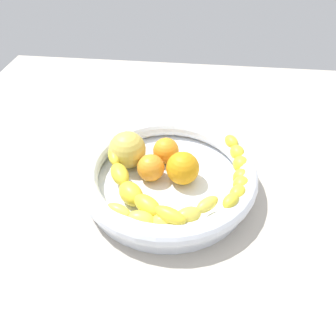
# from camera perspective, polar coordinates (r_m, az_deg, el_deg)

# --- Properties ---
(kitchen_counter) EXTENTS (1.20, 1.20, 0.03)m
(kitchen_counter) POSITION_cam_1_polar(r_m,az_deg,el_deg) (0.71, 0.00, -4.19)
(kitchen_counter) COLOR #B4AB9E
(kitchen_counter) RESTS_ON ground
(fruit_bowl) EXTENTS (0.35, 0.35, 0.06)m
(fruit_bowl) POSITION_cam_1_polar(r_m,az_deg,el_deg) (0.68, 0.00, -1.38)
(fruit_bowl) COLOR white
(fruit_bowl) RESTS_ON kitchen_counter
(banana_draped_left) EXTENTS (0.20, 0.09, 0.04)m
(banana_draped_left) POSITION_cam_1_polar(r_m,az_deg,el_deg) (0.59, -0.65, -8.09)
(banana_draped_left) COLOR #DFCB47
(banana_draped_left) RESTS_ON fruit_bowl
(banana_draped_right) EXTENTS (0.18, 0.20, 0.05)m
(banana_draped_right) POSITION_cam_1_polar(r_m,az_deg,el_deg) (0.63, -5.70, -3.48)
(banana_draped_right) COLOR yellow
(banana_draped_right) RESTS_ON fruit_bowl
(banana_arching_top) EXTENTS (0.07, 0.22, 0.05)m
(banana_arching_top) POSITION_cam_1_polar(r_m,az_deg,el_deg) (0.67, 11.75, -0.84)
(banana_arching_top) COLOR yellow
(banana_arching_top) RESTS_ON fruit_bowl
(orange_front) EXTENTS (0.05, 0.05, 0.05)m
(orange_front) POSITION_cam_1_polar(r_m,az_deg,el_deg) (0.67, -2.94, -0.13)
(orange_front) COLOR orange
(orange_front) RESTS_ON fruit_bowl
(orange_mid_left) EXTENTS (0.07, 0.07, 0.07)m
(orange_mid_left) POSITION_cam_1_polar(r_m,az_deg,el_deg) (0.66, 2.45, -0.28)
(orange_mid_left) COLOR orange
(orange_mid_left) RESTS_ON fruit_bowl
(orange_mid_right) EXTENTS (0.05, 0.05, 0.05)m
(orange_mid_right) POSITION_cam_1_polar(r_m,az_deg,el_deg) (0.71, -0.35, 2.93)
(orange_mid_right) COLOR orange
(orange_mid_right) RESTS_ON fruit_bowl
(apple_yellow) EXTENTS (0.08, 0.08, 0.08)m
(apple_yellow) POSITION_cam_1_polar(r_m,az_deg,el_deg) (0.70, -6.82, 3.05)
(apple_yellow) COLOR #D7BE4F
(apple_yellow) RESTS_ON fruit_bowl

